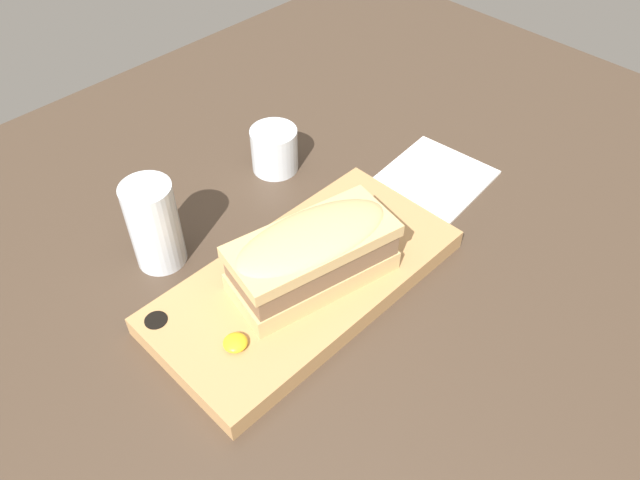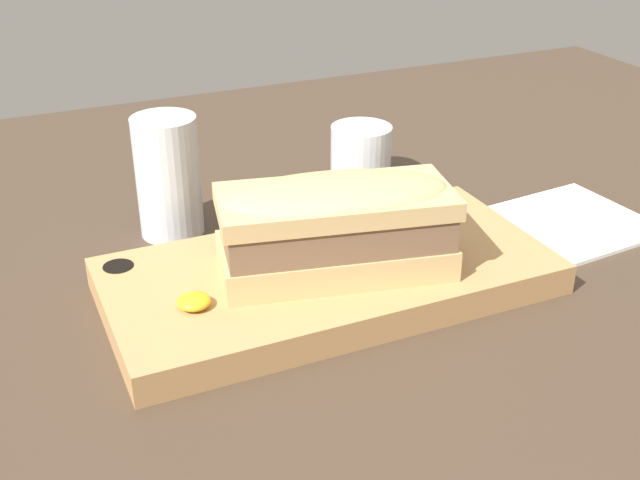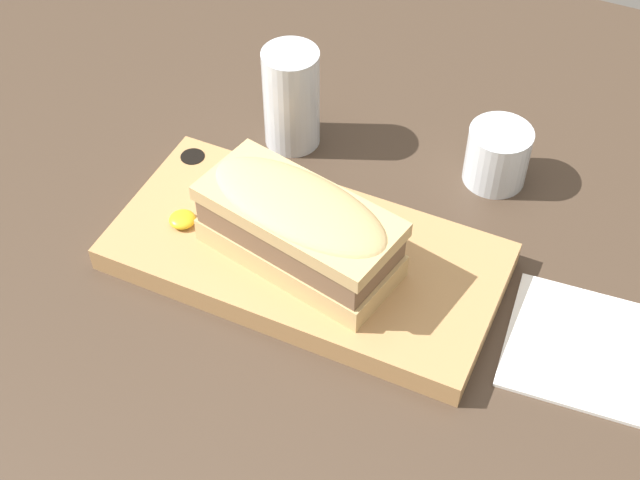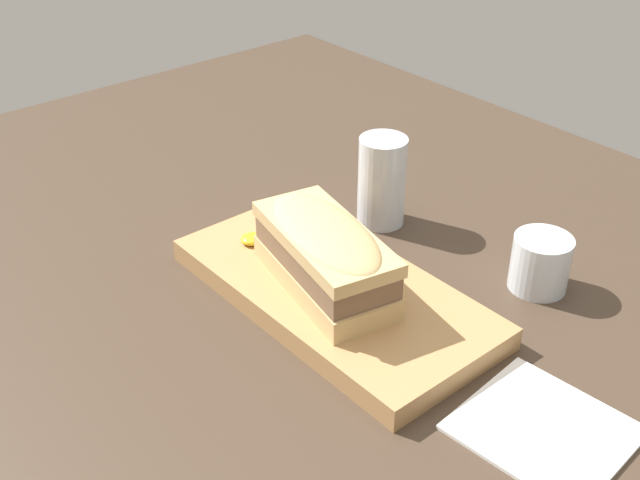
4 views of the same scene
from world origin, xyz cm
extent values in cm
cube|color=#423326|center=(0.00, 0.00, 1.00)|extent=(152.31, 114.29, 2.00)
cube|color=tan|center=(-0.20, -1.55, 3.33)|extent=(37.56, 18.31, 2.66)
cylinder|color=black|center=(-16.42, 5.04, 4.06)|extent=(2.56, 2.56, 1.33)
cube|color=tan|center=(0.31, -2.85, 5.96)|extent=(20.20, 12.09, 2.60)
cube|color=brown|center=(0.31, -2.85, 8.68)|extent=(19.40, 11.61, 2.83)
cube|color=tan|center=(0.31, -2.85, 10.87)|extent=(20.20, 12.09, 1.56)
ellipsoid|color=tan|center=(0.31, -2.85, 11.52)|extent=(19.80, 11.85, 2.34)
ellipsoid|color=gold|center=(-12.38, -3.74, 5.18)|extent=(2.63, 2.63, 1.05)
cylinder|color=silver|center=(-9.36, 14.63, 7.88)|extent=(6.14, 6.14, 11.76)
cylinder|color=silver|center=(-9.36, 14.63, 4.85)|extent=(5.40, 5.40, 5.29)
cylinder|color=silver|center=(12.96, 18.12, 5.25)|extent=(6.70, 6.70, 6.49)
cylinder|color=black|center=(12.96, 18.12, 4.31)|extent=(6.03, 6.03, 4.23)
cube|color=white|center=(27.40, 0.45, 2.20)|extent=(15.44, 14.63, 0.40)
camera|label=1|loc=(-33.29, -37.22, 59.43)|focal=35.00mm
camera|label=2|loc=(-24.89, -55.32, 37.72)|focal=45.00mm
camera|label=3|loc=(25.16, -52.72, 68.42)|focal=50.00mm
camera|label=4|loc=(54.44, -49.57, 55.42)|focal=45.00mm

